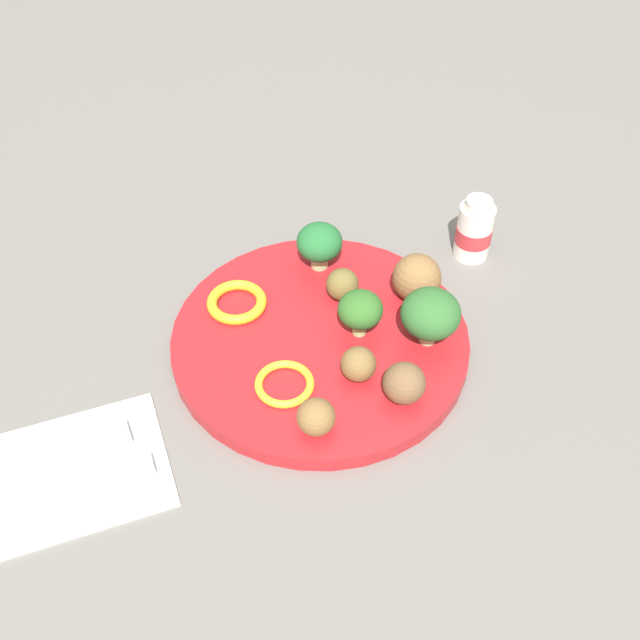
{
  "coord_description": "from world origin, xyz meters",
  "views": [
    {
      "loc": [
        -0.22,
        -0.44,
        0.55
      ],
      "look_at": [
        0.0,
        0.0,
        0.04
      ],
      "focal_mm": 43.35,
      "sensor_mm": 36.0,
      "label": 1
    }
  ],
  "objects": [
    {
      "name": "ground_plane",
      "position": [
        0.0,
        0.0,
        0.0
      ],
      "size": [
        4.0,
        4.0,
        0.0
      ],
      "primitive_type": "plane",
      "color": "slate"
    },
    {
      "name": "plate",
      "position": [
        0.0,
        0.0,
        0.01
      ],
      "size": [
        0.28,
        0.28,
        0.02
      ],
      "primitive_type": "cylinder",
      "color": "red",
      "rests_on": "ground_plane"
    },
    {
      "name": "broccoli_floret_front_left",
      "position": [
        0.04,
        0.09,
        0.05
      ],
      "size": [
        0.05,
        0.05,
        0.05
      ],
      "color": "#A7C37D",
      "rests_on": "plate"
    },
    {
      "name": "broccoli_floret_mid_right",
      "position": [
        0.03,
        -0.01,
        0.05
      ],
      "size": [
        0.04,
        0.04,
        0.05
      ],
      "color": "#A3CB76",
      "rests_on": "plate"
    },
    {
      "name": "broccoli_floret_front_right",
      "position": [
        0.09,
        -0.05,
        0.05
      ],
      "size": [
        0.05,
        0.05,
        0.06
      ],
      "color": "#A8BB7C",
      "rests_on": "plate"
    },
    {
      "name": "meatball_far_rim",
      "position": [
        0.01,
        -0.06,
        0.03
      ],
      "size": [
        0.03,
        0.03,
        0.03
      ],
      "primitive_type": "sphere",
      "color": "brown",
      "rests_on": "plate"
    },
    {
      "name": "meatball_back_left",
      "position": [
        -0.05,
        -0.1,
        0.03
      ],
      "size": [
        0.03,
        0.03,
        0.03
      ],
      "primitive_type": "sphere",
      "color": "brown",
      "rests_on": "plate"
    },
    {
      "name": "meatball_mid_right",
      "position": [
        0.04,
        0.04,
        0.03
      ],
      "size": [
        0.03,
        0.03,
        0.03
      ],
      "primitive_type": "sphere",
      "color": "brown",
      "rests_on": "plate"
    },
    {
      "name": "meatball_center",
      "position": [
        0.11,
        0.01,
        0.04
      ],
      "size": [
        0.05,
        0.05,
        0.05
      ],
      "primitive_type": "sphere",
      "color": "brown",
      "rests_on": "plate"
    },
    {
      "name": "meatball_front_right",
      "position": [
        0.03,
        -0.1,
        0.03
      ],
      "size": [
        0.04,
        0.04,
        0.04
      ],
      "primitive_type": "sphere",
      "color": "brown",
      "rests_on": "plate"
    },
    {
      "name": "pepper_ring_back_right",
      "position": [
        -0.05,
        0.07,
        0.02
      ],
      "size": [
        0.06,
        0.06,
        0.01
      ],
      "primitive_type": "torus",
      "rotation": [
        0.0,
        0.0,
        3.06
      ],
      "color": "yellow",
      "rests_on": "plate"
    },
    {
      "name": "pepper_ring_back_left",
      "position": [
        -0.06,
        -0.04,
        0.02
      ],
      "size": [
        0.06,
        0.06,
        0.01
      ],
      "primitive_type": "torus",
      "rotation": [
        0.0,
        0.0,
        4.94
      ],
      "color": "yellow",
      "rests_on": "plate"
    },
    {
      "name": "napkin",
      "position": [
        -0.25,
        -0.03,
        0.0
      ],
      "size": [
        0.18,
        0.14,
        0.01
      ],
      "primitive_type": "cube",
      "rotation": [
        0.0,
        0.0,
        -0.11
      ],
      "color": "white",
      "rests_on": "ground_plane"
    },
    {
      "name": "fork",
      "position": [
        -0.24,
        -0.02,
        0.01
      ],
      "size": [
        0.12,
        0.02,
        0.01
      ],
      "color": "silver",
      "rests_on": "napkin"
    },
    {
      "name": "knife",
      "position": [
        -0.25,
        -0.05,
        0.01
      ],
      "size": [
        0.15,
        0.03,
        0.01
      ],
      "color": "silver",
      "rests_on": "napkin"
    },
    {
      "name": "yogurt_bottle",
      "position": [
        0.2,
        0.05,
        0.03
      ],
      "size": [
        0.04,
        0.04,
        0.07
      ],
      "color": "white",
      "rests_on": "ground_plane"
    }
  ]
}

